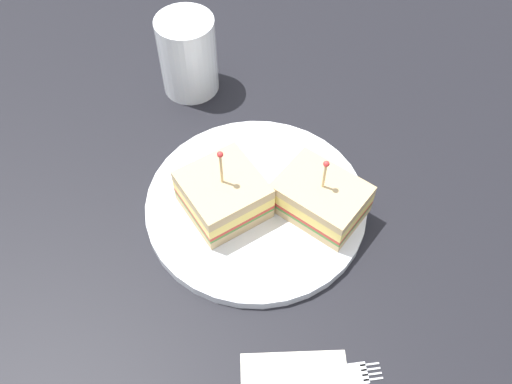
{
  "coord_description": "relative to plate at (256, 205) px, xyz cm",
  "views": [
    {
      "loc": [
        12.67,
        -35.91,
        55.7
      ],
      "look_at": [
        0.0,
        0.0,
        3.32
      ],
      "focal_mm": 39.03,
      "sensor_mm": 36.0,
      "label": 1
    }
  ],
  "objects": [
    {
      "name": "sandwich_half_front",
      "position": [
        -3.29,
        -1.98,
        3.2
      ],
      "size": [
        11.98,
        11.96,
        10.08
      ],
      "color": "tan",
      "rests_on": "plate"
    },
    {
      "name": "plate",
      "position": [
        0.0,
        0.0,
        0.0
      ],
      "size": [
        26.42,
        26.42,
        1.32
      ],
      "primitive_type": "cylinder",
      "color": "white",
      "rests_on": "ground_plane"
    },
    {
      "name": "fork",
      "position": [
        14.04,
        -16.73,
        -0.48
      ],
      "size": [
        12.03,
        6.88,
        0.35
      ],
      "color": "silver",
      "rests_on": "ground_plane"
    },
    {
      "name": "ground_plane",
      "position": [
        0.0,
        0.0,
        -1.66
      ],
      "size": [
        107.68,
        107.68,
        2.0
      ],
      "primitive_type": "cube",
      "color": "black"
    },
    {
      "name": "sandwich_half_back",
      "position": [
        7.39,
        1.42,
        2.99
      ],
      "size": [
        11.57,
        9.88,
        8.95
      ],
      "color": "tan",
      "rests_on": "plate"
    },
    {
      "name": "drink_glass",
      "position": [
        -15.82,
        17.04,
        4.33
      ],
      "size": [
        7.87,
        7.87,
        11.2
      ],
      "color": "beige",
      "rests_on": "ground_plane"
    }
  ]
}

